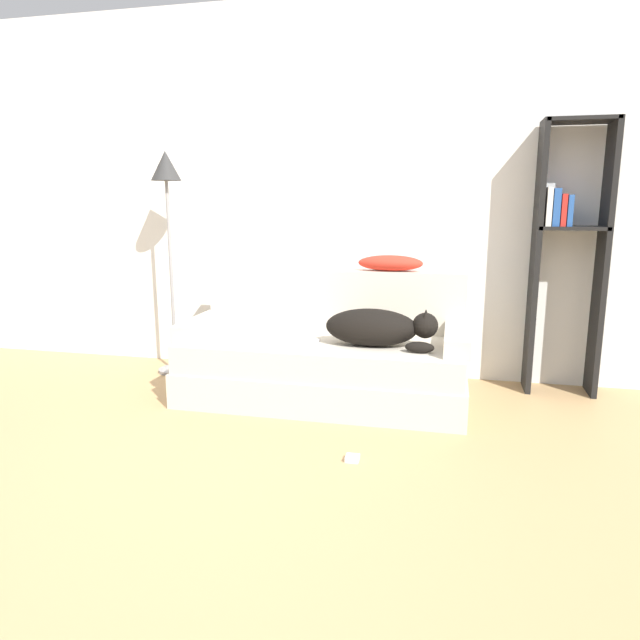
{
  "coord_description": "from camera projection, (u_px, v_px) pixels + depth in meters",
  "views": [
    {
      "loc": [
        0.99,
        -1.95,
        1.26
      ],
      "look_at": [
        0.2,
        1.46,
        0.55
      ],
      "focal_mm": 32.0,
      "sensor_mm": 36.0,
      "label": 1
    }
  ],
  "objects": [
    {
      "name": "ground_plane",
      "position": [
        191.0,
        519.0,
        2.33
      ],
      "size": [
        20.0,
        20.0,
        0.0
      ],
      "primitive_type": "plane",
      "color": "tan"
    },
    {
      "name": "wall_back",
      "position": [
        318.0,
        193.0,
        4.23
      ],
      "size": [
        7.74,
        0.06,
        2.7
      ],
      "color": "white",
      "rests_on": "ground_plane"
    },
    {
      "name": "couch",
      "position": [
        323.0,
        370.0,
        3.73
      ],
      "size": [
        1.83,
        0.82,
        0.4
      ],
      "color": "beige",
      "rests_on": "ground_plane"
    },
    {
      "name": "couch_backrest",
      "position": [
        334.0,
        300.0,
        3.98
      ],
      "size": [
        1.79,
        0.15,
        0.42
      ],
      "color": "beige",
      "rests_on": "couch"
    },
    {
      "name": "couch_arm_left",
      "position": [
        202.0,
        326.0,
        3.86
      ],
      "size": [
        0.15,
        0.63,
        0.11
      ],
      "color": "beige",
      "rests_on": "couch"
    },
    {
      "name": "couch_arm_right",
      "position": [
        457.0,
        339.0,
        3.49
      ],
      "size": [
        0.15,
        0.63,
        0.11
      ],
      "color": "beige",
      "rests_on": "couch"
    },
    {
      "name": "dog",
      "position": [
        378.0,
        327.0,
        3.5
      ],
      "size": [
        0.69,
        0.27,
        0.24
      ],
      "color": "black",
      "rests_on": "couch"
    },
    {
      "name": "laptop",
      "position": [
        290.0,
        341.0,
        3.62
      ],
      "size": [
        0.36,
        0.31,
        0.02
      ],
      "rotation": [
        0.0,
        0.0,
        -0.29
      ],
      "color": "silver",
      "rests_on": "couch"
    },
    {
      "name": "throw_pillow",
      "position": [
        390.0,
        263.0,
        3.85
      ],
      "size": [
        0.44,
        0.17,
        0.11
      ],
      "color": "red",
      "rests_on": "couch_backrest"
    },
    {
      "name": "bookshelf",
      "position": [
        567.0,
        244.0,
        3.74
      ],
      "size": [
        0.45,
        0.26,
        1.8
      ],
      "color": "black",
      "rests_on": "ground_plane"
    },
    {
      "name": "floor_lamp",
      "position": [
        168.0,
        203.0,
        4.15
      ],
      "size": [
        0.26,
        0.26,
        1.64
      ],
      "color": "gray",
      "rests_on": "ground_plane"
    },
    {
      "name": "power_adapter",
      "position": [
        352.0,
        458.0,
        2.86
      ],
      "size": [
        0.07,
        0.07,
        0.03
      ],
      "color": "white",
      "rests_on": "ground_plane"
    }
  ]
}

